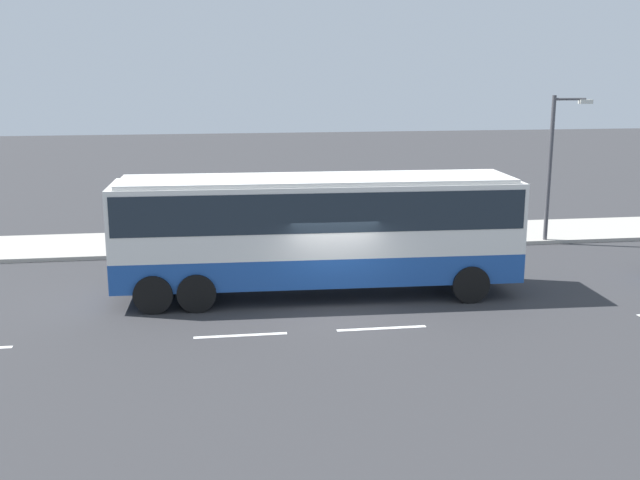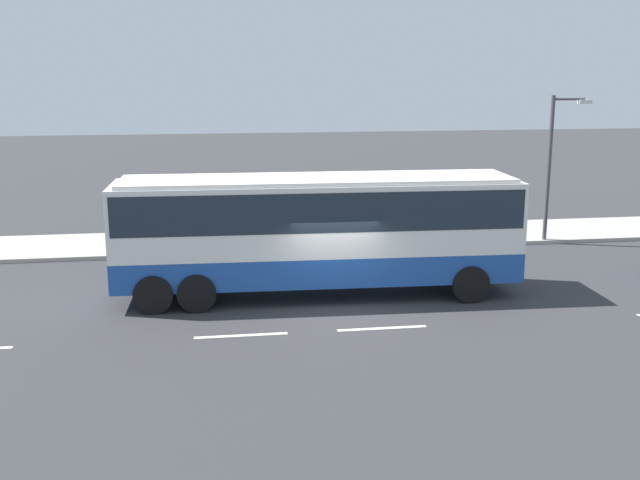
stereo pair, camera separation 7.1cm
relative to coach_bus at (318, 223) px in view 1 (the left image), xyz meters
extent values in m
plane|color=#333335|center=(0.30, -1.43, -2.23)|extent=(120.00, 120.00, 0.00)
cube|color=#A8A399|center=(0.30, 7.34, -2.15)|extent=(80.00, 4.00, 0.15)
cube|color=white|center=(-2.48, -3.26, -2.22)|extent=(2.40, 0.16, 0.01)
cube|color=white|center=(1.24, -3.26, -2.22)|extent=(2.40, 0.16, 0.01)
cube|color=#1E4C9E|center=(0.00, 0.00, -1.24)|extent=(12.00, 2.98, 0.87)
cube|color=white|center=(0.00, 0.00, 0.22)|extent=(12.00, 2.98, 2.06)
cube|color=#1E2833|center=(0.00, 0.00, 0.53)|extent=(11.76, 3.00, 1.13)
cube|color=#1E2833|center=(5.91, -0.20, 0.32)|extent=(0.20, 2.37, 1.65)
cube|color=white|center=(0.00, 0.00, 1.31)|extent=(11.52, 2.81, 0.12)
cylinder|color=black|center=(4.40, 1.09, -1.68)|extent=(1.11, 0.34, 1.10)
cylinder|color=black|center=(4.32, -1.38, -1.68)|extent=(1.11, 0.34, 1.10)
cylinder|color=black|center=(-3.51, 1.36, -1.68)|extent=(1.11, 0.34, 1.10)
cylinder|color=black|center=(-3.60, -1.11, -1.68)|extent=(1.11, 0.34, 1.10)
cylinder|color=black|center=(-4.71, 1.40, -1.68)|extent=(1.11, 0.34, 1.10)
cylinder|color=black|center=(-4.80, -1.07, -1.68)|extent=(1.11, 0.34, 1.10)
cylinder|color=#38334C|center=(0.23, 6.62, -1.66)|extent=(0.14, 0.14, 0.83)
cylinder|color=#38334C|center=(0.24, 6.78, -1.66)|extent=(0.14, 0.14, 0.83)
cylinder|color=#338C4C|center=(0.24, 6.70, -0.94)|extent=(0.32, 0.32, 0.62)
sphere|color=brown|center=(0.24, 6.70, -0.51)|extent=(0.22, 0.22, 0.22)
cylinder|color=#47474C|center=(9.81, 5.56, 0.71)|extent=(0.16, 0.16, 5.57)
cylinder|color=#47474C|center=(10.44, 5.56, 3.34)|extent=(1.26, 0.10, 0.10)
cube|color=silver|center=(11.07, 5.56, 3.24)|extent=(0.50, 0.24, 0.16)
camera|label=1|loc=(-3.16, -21.87, 4.51)|focal=42.68mm
camera|label=2|loc=(-3.23, -21.86, 4.51)|focal=42.68mm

